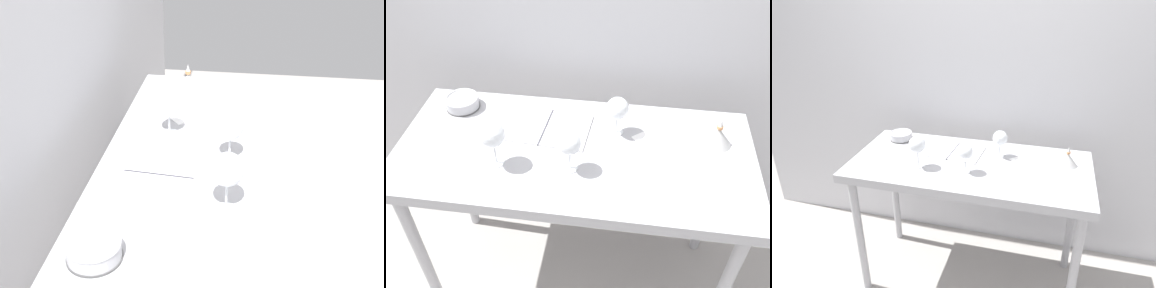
{
  "view_description": "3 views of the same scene",
  "coord_description": "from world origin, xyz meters",
  "views": [
    {
      "loc": [
        -1.43,
        -0.17,
        1.79
      ],
      "look_at": [
        0.01,
        0.02,
        0.94
      ],
      "focal_mm": 46.53,
      "sensor_mm": 36.0,
      "label": 1
    },
    {
      "loc": [
        0.18,
        -1.18,
        1.99
      ],
      "look_at": [
        0.02,
        -0.02,
        0.94
      ],
      "focal_mm": 38.79,
      "sensor_mm": 36.0,
      "label": 2
    },
    {
      "loc": [
        0.42,
        -1.78,
        1.89
      ],
      "look_at": [
        -0.04,
        0.02,
        1.01
      ],
      "focal_mm": 32.98,
      "sensor_mm": 36.0,
      "label": 3
    }
  ],
  "objects": [
    {
      "name": "wine_glass_near_left",
      "position": [
        -0.28,
        -0.12,
        1.04
      ],
      "size": [
        0.1,
        0.1,
        0.19
      ],
      "color": "white",
      "rests_on": "steel_counter"
    },
    {
      "name": "steel_counter",
      "position": [
        0.0,
        -0.01,
        0.79
      ],
      "size": [
        1.4,
        0.65,
        0.9
      ],
      "color": "#ABABB0",
      "rests_on": "ground_plane"
    },
    {
      "name": "tasting_sheet_upper",
      "position": [
        0.36,
        0.06,
        0.9
      ],
      "size": [
        0.27,
        0.28,
        0.0
      ],
      "primitive_type": "cube",
      "rotation": [
        0.0,
        0.0,
        0.69
      ],
      "color": "white",
      "rests_on": "steel_counter"
    },
    {
      "name": "tasting_bowl",
      "position": [
        -0.52,
        0.2,
        0.93
      ],
      "size": [
        0.15,
        0.15,
        0.05
      ],
      "color": "#4C4C4C",
      "rests_on": "steel_counter"
    },
    {
      "name": "wine_glass_near_center",
      "position": [
        -0.0,
        -0.11,
        1.02
      ],
      "size": [
        0.09,
        0.09,
        0.17
      ],
      "color": "white",
      "rests_on": "steel_counter"
    },
    {
      "name": "back_wall",
      "position": [
        0.0,
        0.49,
        1.3
      ],
      "size": [
        3.8,
        0.04,
        2.6
      ],
      "primitive_type": "cube",
      "color": "silver",
      "rests_on": "ground_plane"
    },
    {
      "name": "open_notebook",
      "position": [
        -0.13,
        0.11,
        0.9
      ],
      "size": [
        0.37,
        0.26,
        0.01
      ],
      "rotation": [
        0.0,
        0.0,
        -0.08
      ],
      "color": "white",
      "rests_on": "steel_counter"
    },
    {
      "name": "decanter_funnel",
      "position": [
        0.55,
        0.11,
        0.94
      ],
      "size": [
        0.12,
        0.12,
        0.12
      ],
      "color": "beige",
      "rests_on": "steel_counter"
    },
    {
      "name": "wine_glass_far_right",
      "position": [
        0.15,
        0.12,
        1.02
      ],
      "size": [
        0.09,
        0.09,
        0.17
      ],
      "color": "white",
      "rests_on": "steel_counter"
    }
  ]
}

